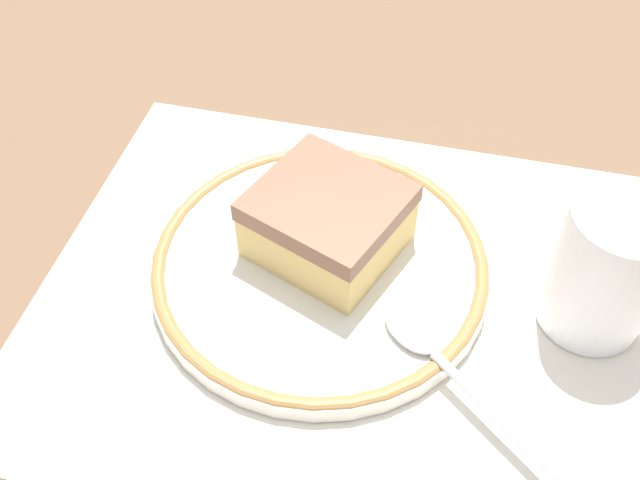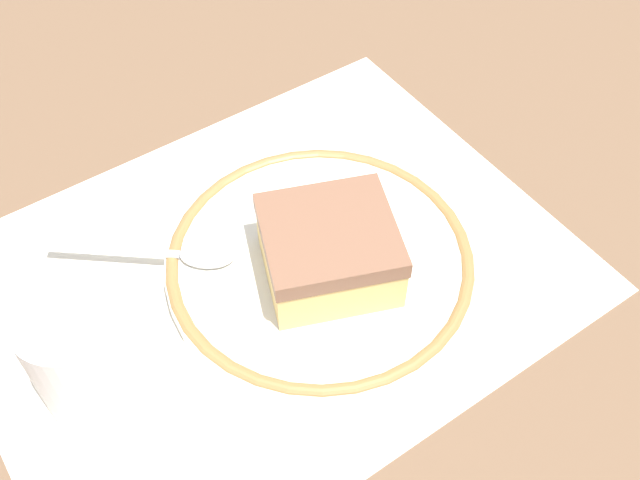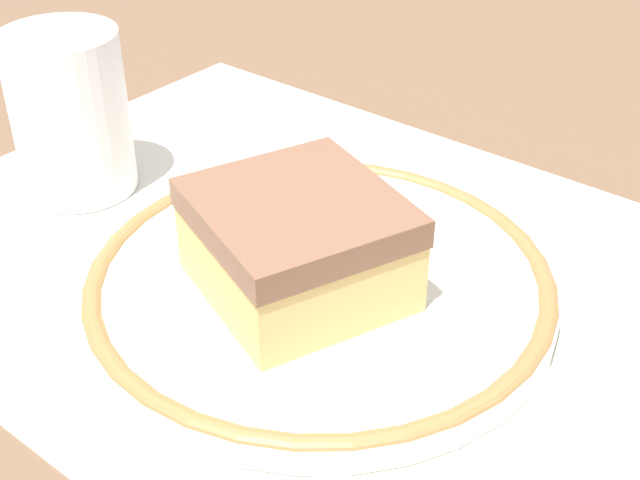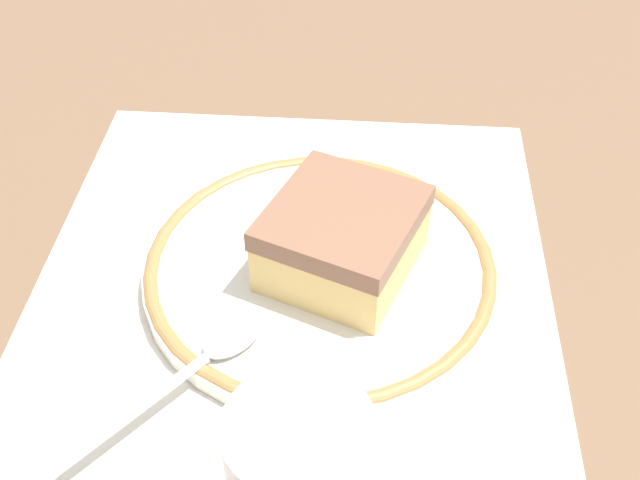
% 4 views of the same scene
% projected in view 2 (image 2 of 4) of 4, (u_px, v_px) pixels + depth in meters
% --- Properties ---
extents(ground_plane, '(2.40, 2.40, 0.00)m').
position_uv_depth(ground_plane, '(270.00, 274.00, 0.55)').
color(ground_plane, brown).
extents(placemat, '(0.42, 0.33, 0.00)m').
position_uv_depth(placemat, '(270.00, 273.00, 0.54)').
color(placemat, beige).
rests_on(placemat, ground_plane).
extents(plate, '(0.22, 0.22, 0.01)m').
position_uv_depth(plate, '(320.00, 261.00, 0.54)').
color(plate, silver).
rests_on(plate, placemat).
extents(cake_slice, '(0.11, 0.11, 0.05)m').
position_uv_depth(cake_slice, '(329.00, 250.00, 0.51)').
color(cake_slice, '#DBB76B').
rests_on(cake_slice, plate).
extents(spoon, '(0.12, 0.10, 0.01)m').
position_uv_depth(spoon, '(179.00, 254.00, 0.53)').
color(spoon, silver).
rests_on(spoon, plate).
extents(cup, '(0.06, 0.06, 0.09)m').
position_uv_depth(cup, '(88.00, 363.00, 0.45)').
color(cup, white).
rests_on(cup, placemat).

